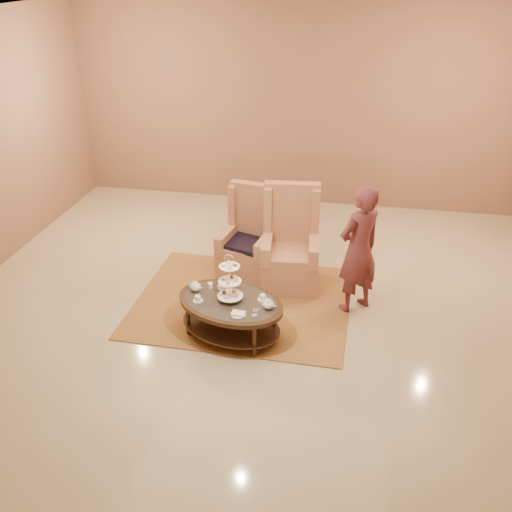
% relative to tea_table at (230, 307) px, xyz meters
% --- Properties ---
extents(ground, '(8.00, 8.00, 0.00)m').
position_rel_tea_table_xyz_m(ground, '(0.22, 0.44, -0.40)').
color(ground, '#BEB28D').
rests_on(ground, ground).
extents(ceiling, '(8.00, 8.00, 0.02)m').
position_rel_tea_table_xyz_m(ceiling, '(0.22, 0.44, -0.40)').
color(ceiling, beige).
rests_on(ceiling, ground).
extents(wall_back, '(8.00, 0.04, 3.50)m').
position_rel_tea_table_xyz_m(wall_back, '(0.22, 4.44, 1.35)').
color(wall_back, '#8F664E').
rests_on(wall_back, ground).
extents(rug, '(2.82, 2.37, 0.01)m').
position_rel_tea_table_xyz_m(rug, '(-0.01, 0.76, -0.40)').
color(rug, '#AD813D').
rests_on(rug, ground).
extents(tea_table, '(1.54, 1.28, 1.11)m').
position_rel_tea_table_xyz_m(tea_table, '(0.00, 0.00, 0.00)').
color(tea_table, black).
rests_on(tea_table, ground).
extents(armchair_left, '(0.82, 0.84, 1.30)m').
position_rel_tea_table_xyz_m(armchair_left, '(-0.08, 1.57, 0.04)').
color(armchair_left, tan).
rests_on(armchair_left, ground).
extents(armchair_right, '(0.83, 0.86, 1.40)m').
position_rel_tea_table_xyz_m(armchair_right, '(0.52, 1.41, 0.07)').
color(armchair_right, tan).
rests_on(armchair_right, ground).
extents(person, '(0.73, 0.72, 1.71)m').
position_rel_tea_table_xyz_m(person, '(1.44, 0.89, 0.45)').
color(person, brown).
rests_on(person, ground).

